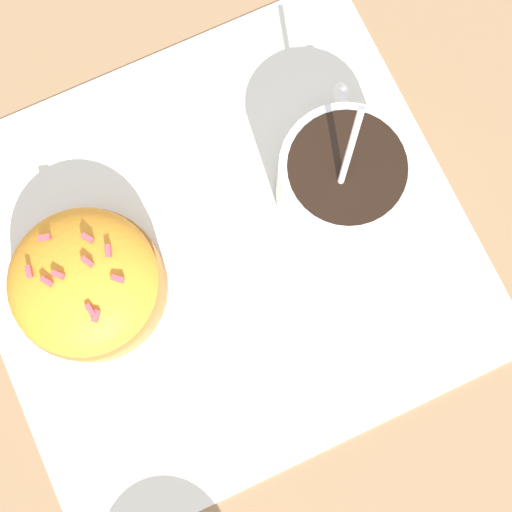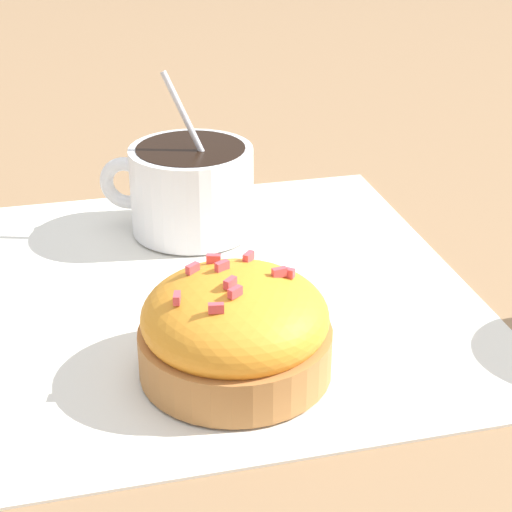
{
  "view_description": "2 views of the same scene",
  "coord_description": "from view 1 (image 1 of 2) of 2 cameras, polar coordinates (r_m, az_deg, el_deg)",
  "views": [
    {
      "loc": [
        -0.01,
        -0.09,
        0.46
      ],
      "look_at": [
        0.02,
        -0.02,
        0.03
      ],
      "focal_mm": 50.0,
      "sensor_mm": 36.0,
      "label": 1
    },
    {
      "loc": [
        -0.44,
        0.06,
        0.24
      ],
      "look_at": [
        -0.02,
        -0.02,
        0.03
      ],
      "focal_mm": 60.0,
      "sensor_mm": 36.0,
      "label": 2
    }
  ],
  "objects": [
    {
      "name": "coffee_cup",
      "position": [
        0.45,
        6.92,
        6.22
      ],
      "size": [
        0.08,
        0.1,
        0.11
      ],
      "color": "white",
      "rests_on": "paper_napkin"
    },
    {
      "name": "ground_plane",
      "position": [
        0.47,
        -2.79,
        0.61
      ],
      "size": [
        3.0,
        3.0,
        0.0
      ],
      "primitive_type": "plane",
      "color": "#93704C"
    },
    {
      "name": "frosted_pastry",
      "position": [
        0.45,
        -13.45,
        -2.11
      ],
      "size": [
        0.1,
        0.1,
        0.06
      ],
      "color": "#B2753D",
      "rests_on": "paper_napkin"
    },
    {
      "name": "paper_napkin",
      "position": [
        0.47,
        -2.8,
        0.65
      ],
      "size": [
        0.33,
        0.3,
        0.0
      ],
      "color": "white",
      "rests_on": "ground_plane"
    }
  ]
}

